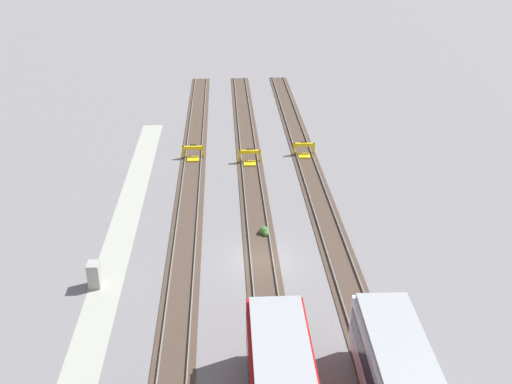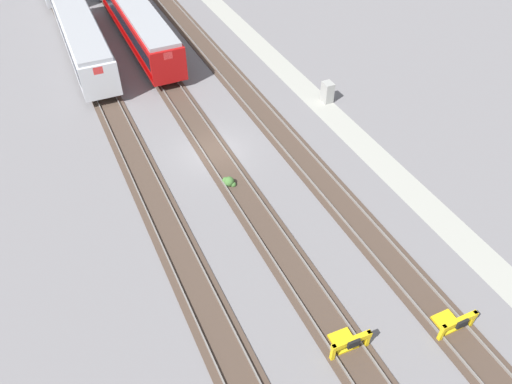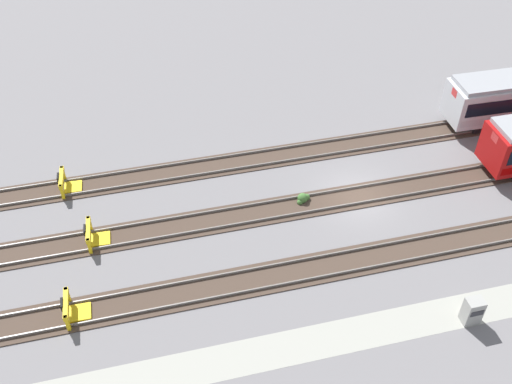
{
  "view_description": "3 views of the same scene",
  "coord_description": "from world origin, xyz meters",
  "px_view_note": "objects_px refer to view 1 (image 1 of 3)",
  "views": [
    {
      "loc": [
        32.85,
        -2.26,
        20.9
      ],
      "look_at": [
        -6.62,
        0.0,
        1.8
      ],
      "focal_mm": 42.0,
      "sensor_mm": 36.0,
      "label": 1
    },
    {
      "loc": [
        -25.37,
        8.96,
        20.93
      ],
      "look_at": [
        -6.62,
        0.0,
        1.8
      ],
      "focal_mm": 35.0,
      "sensor_mm": 36.0,
      "label": 2
    },
    {
      "loc": [
        -12.86,
        -25.48,
        25.61
      ],
      "look_at": [
        -6.62,
        0.0,
        1.8
      ],
      "focal_mm": 42.0,
      "sensor_mm": 36.0,
      "label": 3
    }
  ],
  "objects_px": {
    "bumper_stop_near_inner_track": "(250,158)",
    "weed_clump": "(264,231)",
    "bumper_stop_middle_track": "(304,151)",
    "electrical_cabinet": "(94,275)",
    "bumper_stop_nearest_track": "(193,154)"
  },
  "relations": [
    {
      "from": "bumper_stop_nearest_track",
      "to": "bumper_stop_middle_track",
      "type": "distance_m",
      "value": 10.12
    },
    {
      "from": "bumper_stop_middle_track",
      "to": "electrical_cabinet",
      "type": "xyz_separation_m",
      "value": [
        19.92,
        -15.3,
        0.29
      ]
    },
    {
      "from": "weed_clump",
      "to": "bumper_stop_middle_track",
      "type": "bearing_deg",
      "value": 161.89
    },
    {
      "from": "bumper_stop_near_inner_track",
      "to": "bumper_stop_middle_track",
      "type": "bearing_deg",
      "value": 106.28
    },
    {
      "from": "bumper_stop_nearest_track",
      "to": "bumper_stop_near_inner_track",
      "type": "height_order",
      "value": "same"
    },
    {
      "from": "bumper_stop_near_inner_track",
      "to": "weed_clump",
      "type": "relative_size",
      "value": 2.18
    },
    {
      "from": "bumper_stop_middle_track",
      "to": "electrical_cabinet",
      "type": "bearing_deg",
      "value": -37.52
    },
    {
      "from": "bumper_stop_nearest_track",
      "to": "weed_clump",
      "type": "xyz_separation_m",
      "value": [
        14.07,
        5.46,
        -0.27
      ]
    },
    {
      "from": "bumper_stop_near_inner_track",
      "to": "electrical_cabinet",
      "type": "height_order",
      "value": "electrical_cabinet"
    },
    {
      "from": "bumper_stop_nearest_track",
      "to": "weed_clump",
      "type": "bearing_deg",
      "value": 21.21
    },
    {
      "from": "bumper_stop_nearest_track",
      "to": "electrical_cabinet",
      "type": "distance_m",
      "value": 20.41
    },
    {
      "from": "bumper_stop_middle_track",
      "to": "electrical_cabinet",
      "type": "relative_size",
      "value": 1.26
    },
    {
      "from": "bumper_stop_middle_track",
      "to": "bumper_stop_near_inner_track",
      "type": "bearing_deg",
      "value": -73.72
    },
    {
      "from": "electrical_cabinet",
      "to": "bumper_stop_middle_track",
      "type": "bearing_deg",
      "value": 142.48
    },
    {
      "from": "bumper_stop_nearest_track",
      "to": "weed_clump",
      "type": "height_order",
      "value": "bumper_stop_nearest_track"
    }
  ]
}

